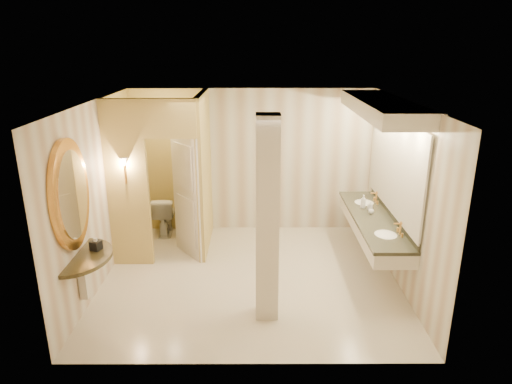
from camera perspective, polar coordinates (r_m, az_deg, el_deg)
floor at (r=7.23m, az=-0.74°, el=-10.63°), size 4.50×4.50×0.00m
ceiling at (r=6.37m, az=-0.84°, el=11.10°), size 4.50×4.50×0.00m
wall_back at (r=8.60m, az=-0.66°, el=3.87°), size 4.50×0.02×2.70m
wall_front at (r=4.83m, az=-1.03°, el=-8.17°), size 4.50×0.02×2.70m
wall_left at (r=7.07m, az=-19.34°, el=-0.45°), size 0.02×4.00×2.70m
wall_right at (r=7.03m, az=17.89°, el=-0.42°), size 0.02×4.00×2.70m
toilet_closet at (r=7.68m, az=-9.21°, el=2.12°), size 1.50×1.55×2.70m
wall_sconce at (r=7.26m, az=-16.17°, el=3.50°), size 0.14×0.14×0.42m
vanity at (r=7.19m, az=15.23°, el=2.58°), size 0.75×2.71×2.09m
console_shelf at (r=6.19m, az=-21.86°, el=-3.42°), size 1.09×1.09×2.00m
pillar at (r=5.75m, az=1.43°, el=-3.68°), size 0.29×0.29×2.70m
tissue_box at (r=6.43m, az=-19.38°, el=-6.31°), size 0.16×0.16×0.13m
toilet at (r=8.83m, az=-11.41°, el=-2.79°), size 0.45×0.75×0.74m
soap_bottle_a at (r=7.69m, az=14.06°, el=-1.65°), size 0.08×0.08×0.14m
soap_bottle_b at (r=7.52m, az=14.22°, el=-2.22°), size 0.11×0.11×0.12m
soap_bottle_c at (r=7.72m, az=13.26°, el=-1.16°), size 0.09×0.09×0.23m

